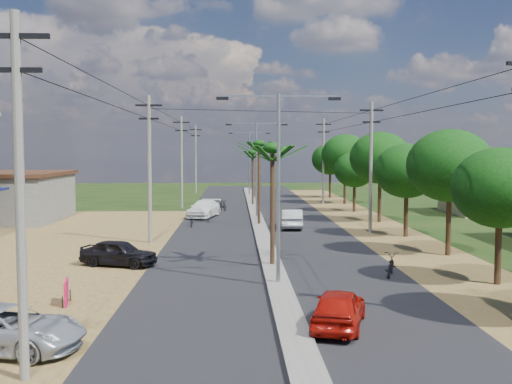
{
  "coord_description": "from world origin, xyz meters",
  "views": [
    {
      "loc": [
        -1.8,
        -24.61,
        5.69
      ],
      "look_at": [
        -0.44,
        13.85,
        3.0
      ],
      "focal_mm": 42.0,
      "sensor_mm": 36.0,
      "label": 1
    }
  ],
  "objects_px": {
    "car_parked_silver": "(4,330)",
    "car_red_near": "(339,309)",
    "car_parked_dark": "(119,253)",
    "moto_rider_east": "(390,266)",
    "car_white_far": "(204,209)",
    "car_silver_mid": "(292,219)",
    "roadside_sign": "(66,293)"
  },
  "relations": [
    {
      "from": "car_parked_silver",
      "to": "car_red_near",
      "type": "bearing_deg",
      "value": -66.89
    },
    {
      "from": "car_parked_dark",
      "to": "moto_rider_east",
      "type": "distance_m",
      "value": 13.0
    },
    {
      "from": "car_white_far",
      "to": "car_parked_dark",
      "type": "xyz_separation_m",
      "value": [
        -3.08,
        -21.23,
        -0.06
      ]
    },
    {
      "from": "car_red_near",
      "to": "car_white_far",
      "type": "distance_m",
      "value": 32.35
    },
    {
      "from": "car_silver_mid",
      "to": "roadside_sign",
      "type": "distance_m",
      "value": 23.59
    },
    {
      "from": "car_parked_dark",
      "to": "roadside_sign",
      "type": "height_order",
      "value": "car_parked_dark"
    },
    {
      "from": "car_silver_mid",
      "to": "car_parked_dark",
      "type": "bearing_deg",
      "value": 59.02
    },
    {
      "from": "car_silver_mid",
      "to": "car_parked_silver",
      "type": "relative_size",
      "value": 0.92
    },
    {
      "from": "car_parked_silver",
      "to": "car_parked_dark",
      "type": "bearing_deg",
      "value": 8.64
    },
    {
      "from": "car_red_near",
      "to": "roadside_sign",
      "type": "xyz_separation_m",
      "value": [
        -9.5,
        3.23,
        -0.17
      ]
    },
    {
      "from": "car_red_near",
      "to": "car_silver_mid",
      "type": "height_order",
      "value": "car_silver_mid"
    },
    {
      "from": "car_silver_mid",
      "to": "car_parked_silver",
      "type": "height_order",
      "value": "car_silver_mid"
    },
    {
      "from": "car_parked_silver",
      "to": "moto_rider_east",
      "type": "xyz_separation_m",
      "value": [
        13.51,
        9.66,
        -0.14
      ]
    },
    {
      "from": "car_silver_mid",
      "to": "roadside_sign",
      "type": "bearing_deg",
      "value": 68.39
    },
    {
      "from": "car_white_far",
      "to": "car_parked_dark",
      "type": "height_order",
      "value": "car_white_far"
    },
    {
      "from": "car_parked_dark",
      "to": "moto_rider_east",
      "type": "xyz_separation_m",
      "value": [
        12.7,
        -2.78,
        -0.15
      ]
    },
    {
      "from": "car_parked_dark",
      "to": "car_silver_mid",
      "type": "bearing_deg",
      "value": -17.07
    },
    {
      "from": "car_silver_mid",
      "to": "car_white_far",
      "type": "bearing_deg",
      "value": -43.15
    },
    {
      "from": "car_red_near",
      "to": "car_parked_dark",
      "type": "height_order",
      "value": "car_parked_dark"
    },
    {
      "from": "moto_rider_east",
      "to": "roadside_sign",
      "type": "distance_m",
      "value": 13.97
    },
    {
      "from": "car_white_far",
      "to": "roadside_sign",
      "type": "bearing_deg",
      "value": -83.25
    },
    {
      "from": "moto_rider_east",
      "to": "car_white_far",
      "type": "bearing_deg",
      "value": -48.04
    },
    {
      "from": "car_white_far",
      "to": "roadside_sign",
      "type": "xyz_separation_m",
      "value": [
        -3.58,
        -28.58,
        -0.25
      ]
    },
    {
      "from": "car_silver_mid",
      "to": "car_white_far",
      "type": "xyz_separation_m",
      "value": [
        -6.75,
        7.37,
        0.02
      ]
    },
    {
      "from": "car_red_near",
      "to": "roadside_sign",
      "type": "relative_size",
      "value": 3.34
    },
    {
      "from": "roadside_sign",
      "to": "car_white_far",
      "type": "bearing_deg",
      "value": 71.96
    },
    {
      "from": "car_silver_mid",
      "to": "car_parked_dark",
      "type": "distance_m",
      "value": 16.99
    },
    {
      "from": "car_red_near",
      "to": "car_silver_mid",
      "type": "bearing_deg",
      "value": -75.36
    },
    {
      "from": "car_red_near",
      "to": "car_silver_mid",
      "type": "relative_size",
      "value": 0.89
    },
    {
      "from": "car_silver_mid",
      "to": "car_parked_dark",
      "type": "height_order",
      "value": "car_silver_mid"
    },
    {
      "from": "moto_rider_east",
      "to": "roadside_sign",
      "type": "relative_size",
      "value": 1.69
    },
    {
      "from": "car_red_near",
      "to": "moto_rider_east",
      "type": "bearing_deg",
      "value": -98.8
    }
  ]
}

